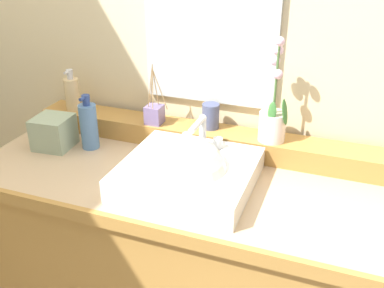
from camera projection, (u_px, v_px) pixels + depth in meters
name	position (u px, v px, depth m)	size (l,w,h in m)	color
wall_back	(233.00, 0.00, 1.57)	(3.41, 0.20, 2.75)	beige
vanity_cabinet	(193.00, 276.00, 1.65)	(1.51, 0.60, 0.87)	#AD7C3B
back_ledge	(214.00, 139.00, 1.63)	(1.42, 0.13, 0.08)	#AD7C3B
sink_basin	(187.00, 176.00, 1.39)	(0.41, 0.39, 0.29)	white
soap_bar	(168.00, 141.00, 1.50)	(0.07, 0.04, 0.02)	beige
potted_plant	(273.00, 117.00, 1.49)	(0.10, 0.09, 0.36)	silver
soap_dispenser	(72.00, 93.00, 1.76)	(0.06, 0.06, 0.17)	beige
tumbler_cup	(211.00, 116.00, 1.60)	(0.06, 0.06, 0.09)	#434B6D
reed_diffuser	(154.00, 114.00, 1.65)	(0.08, 0.06, 0.23)	slate
lotion_bottle	(89.00, 125.00, 1.62)	(0.06, 0.07, 0.21)	#5079AC
tissue_box	(54.00, 132.00, 1.63)	(0.13, 0.13, 0.12)	#93A78A
mirror	(210.00, 29.00, 1.53)	(0.49, 0.02, 0.53)	silver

